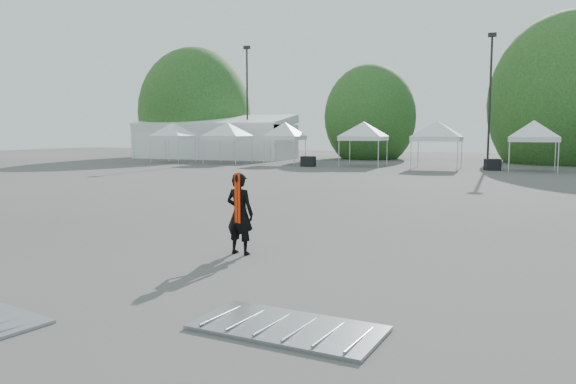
% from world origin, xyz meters
% --- Properties ---
extents(ground, '(120.00, 120.00, 0.00)m').
position_xyz_m(ground, '(0.00, 0.00, 0.00)').
color(ground, '#474442').
rests_on(ground, ground).
extents(marquee, '(15.00, 6.25, 4.23)m').
position_xyz_m(marquee, '(-22.00, 35.00, 1.97)').
color(marquee, white).
rests_on(marquee, ground).
extents(light_pole_west, '(0.60, 0.25, 10.30)m').
position_xyz_m(light_pole_west, '(-18.00, 34.00, 5.77)').
color(light_pole_west, black).
rests_on(light_pole_west, ground).
extents(light_pole_east, '(0.60, 0.25, 9.80)m').
position_xyz_m(light_pole_east, '(3.00, 32.00, 5.52)').
color(light_pole_east, black).
rests_on(light_pole_east, ground).
extents(tree_far_w, '(4.80, 4.80, 7.30)m').
position_xyz_m(tree_far_w, '(-26.00, 38.00, 4.54)').
color(tree_far_w, '#382314').
rests_on(tree_far_w, ground).
extents(tree_mid_w, '(4.16, 4.16, 6.33)m').
position_xyz_m(tree_mid_w, '(-8.00, 40.00, 3.93)').
color(tree_mid_w, '#382314').
rests_on(tree_mid_w, ground).
extents(tree_mid_e, '(5.12, 5.12, 7.79)m').
position_xyz_m(tree_mid_e, '(9.00, 39.00, 4.84)').
color(tree_mid_e, '#382314').
rests_on(tree_mid_e, ground).
extents(tent_a, '(4.08, 4.08, 3.88)m').
position_xyz_m(tent_a, '(-21.90, 27.73, 3.06)').
color(tent_a, silver).
rests_on(tent_a, ground).
extents(tent_b, '(4.44, 4.44, 3.88)m').
position_xyz_m(tent_b, '(-16.93, 28.11, 3.06)').
color(tent_b, silver).
rests_on(tent_b, ground).
extents(tent_c, '(3.85, 3.85, 3.88)m').
position_xyz_m(tent_c, '(-12.05, 28.58, 3.06)').
color(tent_c, silver).
rests_on(tent_c, ground).
extents(tent_d, '(4.44, 4.44, 3.88)m').
position_xyz_m(tent_d, '(-5.66, 28.46, 3.06)').
color(tent_d, silver).
rests_on(tent_d, ground).
extents(tent_e, '(4.63, 4.63, 3.88)m').
position_xyz_m(tent_e, '(-0.20, 27.69, 3.06)').
color(tent_e, silver).
rests_on(tent_e, ground).
extents(tent_f, '(4.33, 4.33, 3.88)m').
position_xyz_m(tent_f, '(5.96, 27.36, 3.06)').
color(tent_f, silver).
rests_on(tent_f, ground).
extents(man, '(0.69, 0.50, 1.75)m').
position_xyz_m(man, '(-0.53, -2.14, 0.88)').
color(man, black).
rests_on(man, ground).
extents(barrier_mid, '(2.59, 1.46, 0.08)m').
position_xyz_m(barrier_mid, '(2.13, -6.03, 0.04)').
color(barrier_mid, gray).
rests_on(barrier_mid, ground).
extents(crate_west, '(0.99, 0.77, 0.76)m').
position_xyz_m(crate_west, '(-9.34, 26.50, 0.38)').
color(crate_west, black).
rests_on(crate_west, ground).
extents(crate_mid, '(1.16, 1.02, 0.76)m').
position_xyz_m(crate_mid, '(3.51, 27.35, 0.38)').
color(crate_mid, black).
rests_on(crate_mid, ground).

